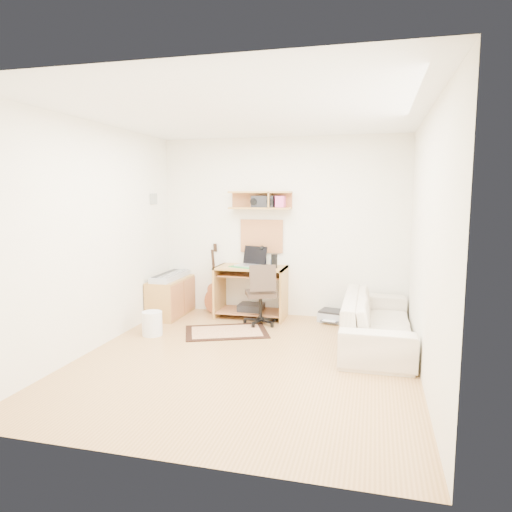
% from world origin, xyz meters
% --- Properties ---
extents(floor, '(3.60, 4.00, 0.01)m').
position_xyz_m(floor, '(0.00, 0.00, -0.01)').
color(floor, tan).
rests_on(floor, ground).
extents(ceiling, '(3.60, 4.00, 0.01)m').
position_xyz_m(ceiling, '(0.00, 0.00, 2.60)').
color(ceiling, white).
rests_on(ceiling, ground).
extents(back_wall, '(3.60, 0.01, 2.60)m').
position_xyz_m(back_wall, '(0.00, 2.00, 1.30)').
color(back_wall, white).
rests_on(back_wall, ground).
extents(left_wall, '(0.01, 4.00, 2.60)m').
position_xyz_m(left_wall, '(-1.80, 0.00, 1.30)').
color(left_wall, white).
rests_on(left_wall, ground).
extents(right_wall, '(0.01, 4.00, 2.60)m').
position_xyz_m(right_wall, '(1.80, 0.00, 1.30)').
color(right_wall, white).
rests_on(right_wall, ground).
extents(wall_shelf, '(0.90, 0.25, 0.26)m').
position_xyz_m(wall_shelf, '(-0.30, 1.88, 1.70)').
color(wall_shelf, '#C18C44').
rests_on(wall_shelf, back_wall).
extents(cork_board, '(0.64, 0.03, 0.49)m').
position_xyz_m(cork_board, '(-0.30, 1.98, 1.17)').
color(cork_board, '#AA7F55').
rests_on(cork_board, back_wall).
extents(wall_photo, '(0.02, 0.20, 0.15)m').
position_xyz_m(wall_photo, '(-1.79, 1.50, 1.72)').
color(wall_photo, '#4C8CBF').
rests_on(wall_photo, left_wall).
extents(desk, '(1.00, 0.55, 0.75)m').
position_xyz_m(desk, '(-0.39, 1.73, 0.38)').
color(desk, '#C18C44').
rests_on(desk, floor).
extents(laptop, '(0.48, 0.48, 0.29)m').
position_xyz_m(laptop, '(-0.40, 1.71, 0.90)').
color(laptop, silver).
rests_on(laptop, desk).
extents(speaker, '(0.09, 0.09, 0.20)m').
position_xyz_m(speaker, '(-0.04, 1.68, 0.85)').
color(speaker, black).
rests_on(speaker, desk).
extents(desk_lamp, '(0.10, 0.10, 0.29)m').
position_xyz_m(desk_lamp, '(-0.21, 1.87, 0.90)').
color(desk_lamp, black).
rests_on(desk_lamp, desk).
extents(pencil_cup, '(0.07, 0.07, 0.10)m').
position_xyz_m(pencil_cup, '(-0.09, 1.83, 0.80)').
color(pencil_cup, '#334E9A').
rests_on(pencil_cup, desk).
extents(boombox, '(0.32, 0.15, 0.17)m').
position_xyz_m(boombox, '(-0.26, 1.87, 1.68)').
color(boombox, black).
rests_on(boombox, wall_shelf).
extents(rug, '(1.24, 1.05, 0.01)m').
position_xyz_m(rug, '(-0.52, 0.93, 0.01)').
color(rug, beige).
rests_on(rug, floor).
extents(task_chair, '(0.58, 0.58, 0.87)m').
position_xyz_m(task_chair, '(-0.17, 1.40, 0.43)').
color(task_chair, '#362A20').
rests_on(task_chair, floor).
extents(cabinet, '(0.40, 0.90, 0.55)m').
position_xyz_m(cabinet, '(-1.58, 1.55, 0.28)').
color(cabinet, '#C18C44').
rests_on(cabinet, floor).
extents(music_keyboard, '(0.27, 0.87, 0.08)m').
position_xyz_m(music_keyboard, '(-1.58, 1.55, 0.59)').
color(music_keyboard, '#B2B5BA').
rests_on(music_keyboard, cabinet).
extents(guitar, '(0.29, 0.19, 1.05)m').
position_xyz_m(guitar, '(-1.02, 1.86, 0.53)').
color(guitar, '#AB5C34').
rests_on(guitar, floor).
extents(waste_basket, '(0.31, 0.31, 0.31)m').
position_xyz_m(waste_basket, '(-1.39, 0.57, 0.15)').
color(waste_basket, white).
rests_on(waste_basket, floor).
extents(printer, '(0.45, 0.39, 0.15)m').
position_xyz_m(printer, '(0.80, 1.80, 0.09)').
color(printer, '#A5A8AA').
rests_on(printer, floor).
extents(sofa, '(0.59, 2.01, 0.79)m').
position_xyz_m(sofa, '(1.38, 0.91, 0.39)').
color(sofa, beige).
rests_on(sofa, floor).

